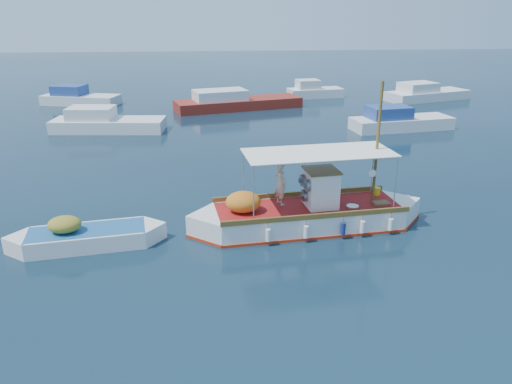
{
  "coord_description": "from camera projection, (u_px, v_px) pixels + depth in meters",
  "views": [
    {
      "loc": [
        -2.79,
        -17.12,
        7.81
      ],
      "look_at": [
        -1.22,
        0.0,
        1.41
      ],
      "focal_mm": 35.0,
      "sensor_mm": 36.0,
      "label": 1
    }
  ],
  "objects": [
    {
      "name": "bg_boat_n",
      "position": [
        235.0,
        103.0,
        40.4
      ],
      "size": [
        10.61,
        5.42,
        1.8
      ],
      "rotation": [
        0.0,
        0.0,
        0.27
      ],
      "color": "maroon",
      "rests_on": "ground"
    },
    {
      "name": "bg_boat_nw",
      "position": [
        105.0,
        124.0,
        33.25
      ],
      "size": [
        7.53,
        3.09,
        1.8
      ],
      "rotation": [
        0.0,
        0.0,
        -0.1
      ],
      "color": "silver",
      "rests_on": "ground"
    },
    {
      "name": "bg_boat_far_n",
      "position": [
        314.0,
        92.0,
        45.63
      ],
      "size": [
        5.16,
        2.7,
        1.8
      ],
      "rotation": [
        0.0,
        0.0,
        0.15
      ],
      "color": "silver",
      "rests_on": "ground"
    },
    {
      "name": "bg_boat_far_w",
      "position": [
        79.0,
        99.0,
        42.28
      ],
      "size": [
        6.76,
        3.88,
        1.8
      ],
      "rotation": [
        0.0,
        0.0,
        -0.26
      ],
      "color": "silver",
      "rests_on": "ground"
    },
    {
      "name": "dinghy",
      "position": [
        86.0,
        238.0,
        17.26
      ],
      "size": [
        5.38,
        2.11,
        1.33
      ],
      "rotation": [
        0.0,
        0.0,
        0.15
      ],
      "color": "white",
      "rests_on": "ground"
    },
    {
      "name": "bg_boat_ne",
      "position": [
        399.0,
        122.0,
        33.65
      ],
      "size": [
        7.11,
        3.25,
        1.8
      ],
      "rotation": [
        0.0,
        0.0,
        0.16
      ],
      "color": "silver",
      "rests_on": "ground"
    },
    {
      "name": "fishing_caique",
      "position": [
        306.0,
        215.0,
        18.68
      ],
      "size": [
        9.06,
        3.13,
        5.56
      ],
      "rotation": [
        0.0,
        0.0,
        0.11
      ],
      "color": "white",
      "rests_on": "ground"
    },
    {
      "name": "ground",
      "position": [
        288.0,
        226.0,
        18.94
      ],
      "size": [
        160.0,
        160.0,
        0.0
      ],
      "primitive_type": "plane",
      "color": "black",
      "rests_on": "ground"
    },
    {
      "name": "bg_boat_e",
      "position": [
        425.0,
        95.0,
        44.22
      ],
      "size": [
        8.07,
        4.91,
        1.8
      ],
      "rotation": [
        0.0,
        0.0,
        0.33
      ],
      "color": "silver",
      "rests_on": "ground"
    }
  ]
}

